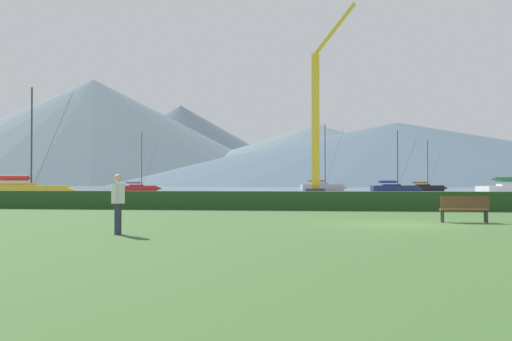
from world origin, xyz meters
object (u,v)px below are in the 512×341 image
object	(u,v)px
sailboat_slip_2	(25,191)
sailboat_slip_6	(322,187)
park_bench_near_path	(464,208)
person_standing_walker	(118,199)
sailboat_slip_1	(395,188)
dock_crane	(317,132)
sailboat_slip_0	(425,188)
sailboat_slip_5	(139,188)

from	to	relation	value
sailboat_slip_2	sailboat_slip_6	xyz separation A→B (m)	(24.01, 58.77, -0.01)
sailboat_slip_6	park_bench_near_path	world-z (taller)	sailboat_slip_6
person_standing_walker	sailboat_slip_1	bearing A→B (deg)	77.07
park_bench_near_path	dock_crane	xyz separation A→B (m)	(-7.23, 43.70, 6.25)
person_standing_walker	dock_crane	world-z (taller)	dock_crane
sailboat_slip_0	sailboat_slip_6	size ratio (longest dim) A/B	0.74
sailboat_slip_0	dock_crane	distance (m)	47.80
sailboat_slip_0	sailboat_slip_2	size ratio (longest dim) A/B	0.88
person_standing_walker	sailboat_slip_5	bearing A→B (deg)	105.27
person_standing_walker	sailboat_slip_2	bearing A→B (deg)	118.56
sailboat_slip_5	sailboat_slip_6	world-z (taller)	sailboat_slip_6
sailboat_slip_6	person_standing_walker	bearing A→B (deg)	-106.50
sailboat_slip_1	sailboat_slip_5	bearing A→B (deg)	159.15
park_bench_near_path	sailboat_slip_2	bearing A→B (deg)	138.80
park_bench_near_path	person_standing_walker	world-z (taller)	person_standing_walker
sailboat_slip_2	person_standing_walker	xyz separation A→B (m)	(22.01, -35.60, 0.25)
sailboat_slip_2	park_bench_near_path	size ratio (longest dim) A/B	5.96
sailboat_slip_2	dock_crane	bearing A→B (deg)	18.04
sailboat_slip_0	park_bench_near_path	size ratio (longest dim) A/B	5.25
sailboat_slip_0	sailboat_slip_2	world-z (taller)	sailboat_slip_2
park_bench_near_path	dock_crane	world-z (taller)	dock_crane
sailboat_slip_6	dock_crane	xyz separation A→B (m)	(1.09, -44.00, 6.07)
sailboat_slip_5	dock_crane	bearing A→B (deg)	-64.43
sailboat_slip_0	dock_crane	world-z (taller)	dock_crane
sailboat_slip_5	sailboat_slip_6	xyz separation A→B (m)	(30.03, 10.27, 0.12)
sailboat_slip_1	sailboat_slip_5	xyz separation A→B (m)	(-41.13, 8.01, -0.03)
sailboat_slip_2	sailboat_slip_5	size ratio (longest dim) A/B	1.01
sailboat_slip_2	person_standing_walker	world-z (taller)	sailboat_slip_2
sailboat_slip_2	sailboat_slip_6	bearing A→B (deg)	55.34
dock_crane	park_bench_near_path	bearing A→B (deg)	-80.61
sailboat_slip_6	dock_crane	distance (m)	44.43
sailboat_slip_1	person_standing_walker	world-z (taller)	sailboat_slip_1
sailboat_slip_5	park_bench_near_path	world-z (taller)	sailboat_slip_5
sailboat_slip_0	sailboat_slip_5	size ratio (longest dim) A/B	0.89
sailboat_slip_0	sailboat_slip_1	world-z (taller)	sailboat_slip_1
sailboat_slip_5	sailboat_slip_6	size ratio (longest dim) A/B	0.83
sailboat_slip_1	dock_crane	distance (m)	28.28
sailboat_slip_1	sailboat_slip_5	size ratio (longest dim) A/B	0.92
dock_crane	sailboat_slip_1	bearing A→B (deg)	68.74
dock_crane	sailboat_slip_2	bearing A→B (deg)	-149.52
sailboat_slip_6	park_bench_near_path	size ratio (longest dim) A/B	7.09
sailboat_slip_5	dock_crane	size ratio (longest dim) A/B	0.48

